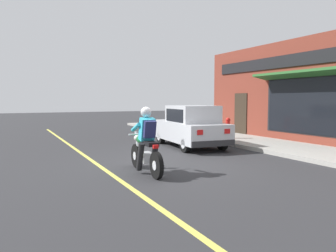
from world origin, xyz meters
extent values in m
plane|color=#2B2B2D|center=(0.00, 0.00, 0.00)|extent=(80.00, 80.00, 0.00)
cube|color=#9E9B93|center=(4.96, 3.00, 0.07)|extent=(2.60, 22.00, 0.14)
cube|color=#D1C64C|center=(-1.80, 3.00, 0.00)|extent=(0.12, 19.80, 0.01)
cube|color=maroon|center=(6.51, 1.97, 2.10)|extent=(0.50, 10.24, 4.20)
cube|color=black|center=(6.24, 0.69, 1.55)|extent=(0.04, 4.30, 2.10)
cube|color=black|center=(6.26, 0.69, 1.55)|extent=(0.02, 4.51, 2.20)
cube|color=#2D2319|center=(6.24, 4.79, 1.05)|extent=(0.04, 0.90, 2.10)
cube|color=#235623|center=(5.91, 0.69, 2.75)|extent=(0.81, 4.92, 0.24)
cube|color=black|center=(6.23, 1.97, 3.35)|extent=(0.06, 8.70, 0.50)
cylinder|color=black|center=(-0.96, 0.14, 0.31)|extent=(0.12, 0.62, 0.62)
cylinder|color=silver|center=(-0.96, 0.14, 0.31)|extent=(0.13, 0.22, 0.22)
cylinder|color=black|center=(-1.01, -1.26, 0.31)|extent=(0.12, 0.62, 0.62)
cylinder|color=silver|center=(-1.01, -1.26, 0.31)|extent=(0.13, 0.22, 0.22)
cube|color=silver|center=(-0.99, -0.61, 0.39)|extent=(0.30, 0.41, 0.24)
ellipsoid|color=#196B33|center=(-0.98, -0.36, 0.80)|extent=(0.32, 0.53, 0.24)
cube|color=black|center=(-1.00, -0.84, 0.76)|extent=(0.28, 0.57, 0.10)
cylinder|color=silver|center=(-0.96, 0.04, 0.62)|extent=(0.08, 0.33, 0.68)
cylinder|color=silver|center=(-0.97, -0.08, 0.91)|extent=(0.56, 0.06, 0.04)
sphere|color=silver|center=(-0.96, 0.09, 0.79)|extent=(0.16, 0.16, 0.16)
cylinder|color=silver|center=(-0.84, -1.01, 0.29)|extent=(0.10, 0.55, 0.08)
cube|color=red|center=(-1.01, -1.21, 0.73)|extent=(0.12, 0.06, 0.08)
cylinder|color=black|center=(-1.17, -0.67, 0.43)|extent=(0.15, 0.36, 0.71)
cylinder|color=black|center=(-0.81, -0.68, 0.43)|extent=(0.15, 0.36, 0.71)
cube|color=#33B2D1|center=(-0.99, -0.66, 1.08)|extent=(0.35, 0.34, 0.57)
cylinder|color=#33B2D1|center=(-1.18, -0.41, 1.12)|extent=(0.11, 0.52, 0.26)
cylinder|color=#33B2D1|center=(-0.78, -0.42, 1.12)|extent=(0.11, 0.52, 0.26)
sphere|color=silver|center=(-0.99, -0.60, 1.49)|extent=(0.26, 0.26, 0.26)
cube|color=navy|center=(-1.00, -0.82, 1.10)|extent=(0.29, 0.25, 0.42)
cylinder|color=black|center=(1.60, 4.09, 0.30)|extent=(0.23, 0.61, 0.60)
cylinder|color=silver|center=(1.60, 4.09, 0.30)|extent=(0.23, 0.35, 0.33)
cylinder|color=black|center=(3.04, 3.97, 0.30)|extent=(0.23, 0.61, 0.60)
cylinder|color=silver|center=(3.04, 3.97, 0.30)|extent=(0.23, 0.35, 0.33)
cylinder|color=black|center=(1.41, 1.70, 0.30)|extent=(0.23, 0.61, 0.60)
cylinder|color=silver|center=(1.41, 1.70, 0.30)|extent=(0.23, 0.35, 0.33)
cylinder|color=black|center=(2.84, 1.58, 0.30)|extent=(0.23, 0.61, 0.60)
cylinder|color=silver|center=(2.84, 1.58, 0.30)|extent=(0.23, 0.35, 0.33)
cube|color=#B7BABF|center=(2.22, 2.83, 0.60)|extent=(1.94, 3.82, 0.70)
cube|color=#B7BABF|center=(2.20, 2.59, 1.24)|extent=(1.59, 2.01, 0.66)
cube|color=black|center=(2.27, 3.45, 1.19)|extent=(1.35, 0.46, 0.51)
cube|color=black|center=(1.48, 2.65, 1.22)|extent=(0.16, 1.52, 0.46)
cube|color=black|center=(2.92, 2.53, 1.22)|extent=(0.16, 1.52, 0.46)
cube|color=silver|center=(1.87, 4.73, 0.72)|extent=(0.24, 0.06, 0.14)
cube|color=red|center=(1.56, 1.02, 0.74)|extent=(0.20, 0.06, 0.16)
cube|color=silver|center=(2.88, 4.65, 0.72)|extent=(0.24, 0.06, 0.14)
cube|color=red|center=(2.58, 0.94, 0.74)|extent=(0.20, 0.06, 0.16)
cube|color=#28282B|center=(2.37, 4.66, 0.35)|extent=(1.61, 0.25, 0.20)
cube|color=#28282B|center=(2.07, 1.01, 0.35)|extent=(1.61, 0.25, 0.20)
cylinder|color=red|center=(4.51, 3.47, 0.22)|extent=(0.24, 0.24, 0.16)
cylinder|color=red|center=(4.51, 3.47, 0.59)|extent=(0.18, 0.18, 0.58)
sphere|color=red|center=(4.51, 3.47, 0.92)|extent=(0.20, 0.20, 0.20)
cylinder|color=red|center=(4.38, 3.47, 0.64)|extent=(0.10, 0.08, 0.08)
cylinder|color=red|center=(4.64, 3.47, 0.64)|extent=(0.10, 0.08, 0.08)
camera|label=1|loc=(-4.03, -7.90, 1.79)|focal=35.00mm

